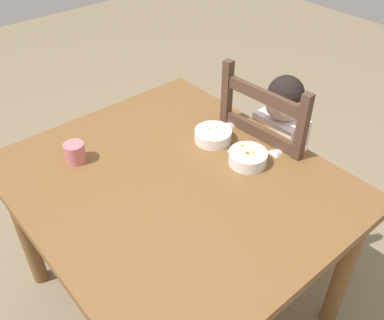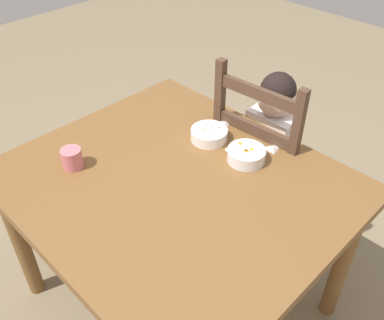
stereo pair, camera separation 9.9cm
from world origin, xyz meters
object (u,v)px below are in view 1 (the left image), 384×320
Objects in this scene: bowl_of_peas at (213,135)px; bowl_of_carrots at (248,157)px; dining_table at (175,199)px; child_figure at (274,145)px; drinking_cup at (75,153)px; spoon at (237,154)px; dining_chair at (271,172)px.

bowl_of_peas is 0.20m from bowl_of_carrots.
child_figure reaches higher than dining_table.
bowl_of_peas is at bearing 107.59° from dining_table.
drinking_cup is (-0.33, -0.22, 0.14)m from dining_table.
bowl_of_peas is at bearing -177.12° from spoon.
child_figure is 0.31m from spoon.
drinking_cup reaches higher than dining_table.
bowl_of_peas is 0.56m from drinking_cup.
spoon is 1.69× the size of drinking_cup.
dining_chair is 0.43m from bowl_of_peas.
spoon is at bearing -83.23° from dining_chair.
bowl_of_carrots is (0.10, -0.30, 0.29)m from dining_chair.
drinking_cup is (-0.44, -0.50, 0.01)m from bowl_of_carrots.
dining_chair is 7.73× the size of spoon.
dining_table is 8.14× the size of bowl_of_carrots.
child_figure is at bearing 97.57° from spoon.
bowl_of_peas reaches higher than spoon.
child_figure is at bearing 71.18° from bowl_of_peas.
drinking_cup is at bearing -113.64° from dining_chair.
drinking_cup reaches higher than bowl_of_carrots.
dining_chair is 0.92m from drinking_cup.
spoon is (0.04, -0.28, 0.11)m from child_figure.
dining_chair reaches higher than dining_table.
dining_chair reaches higher than spoon.
bowl_of_peas is at bearing 63.88° from drinking_cup.
spoon is at bearing -82.43° from child_figure.
drinking_cup is at bearing -131.59° from bowl_of_carrots.
dining_chair is 0.43m from bowl_of_carrots.
dining_chair is 6.97× the size of bowl_of_carrots.
child_figure is 7.28× the size of spoon.
drinking_cup reaches higher than bowl_of_peas.
child_figure is 12.34× the size of drinking_cup.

